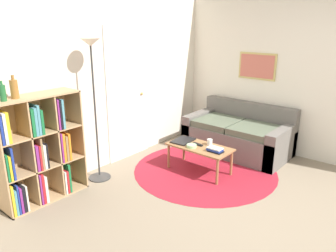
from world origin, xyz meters
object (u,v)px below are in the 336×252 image
bookshelf (37,152)px  coffee_table (200,149)px  bottle_right (14,89)px  floor_lamp (92,73)px  couch (239,135)px  bottle_middle (3,93)px  laptop (183,141)px  cup (210,142)px  bowl (192,146)px

bookshelf → coffee_table: bearing=-28.5°
coffee_table → bottle_right: 2.46m
floor_lamp → couch: floor_lamp is taller
bottle_middle → coffee_table: bearing=-24.5°
floor_lamp → laptop: bearing=-30.4°
coffee_table → cup: size_ratio=10.77×
bookshelf → coffee_table: 2.11m
bowl → bottle_middle: bottle_middle is taller
floor_lamp → bowl: floor_lamp is taller
coffee_table → laptop: laptop is taller
bowl → bottle_middle: size_ratio=0.66×
bottle_right → bookshelf: bearing=0.3°
couch → bowl: couch is taller
floor_lamp → bowl: size_ratio=13.37×
bowl → laptop: bearing=63.8°
couch → bottle_middle: (-3.19, 1.02, 1.08)m
coffee_table → bottle_right: bearing=153.4°
bottle_middle → bookshelf: bearing=5.8°
couch → bottle_right: bottle_right is taller
bookshelf → bottle_middle: 0.80m
couch → cup: (-0.93, -0.03, 0.15)m
bookshelf → bottle_right: bearing=-179.7°
floor_lamp → coffee_table: size_ratio=2.05×
bottle_middle → laptop: bearing=-17.5°
floor_lamp → cup: bearing=-40.3°
coffee_table → laptop: size_ratio=2.49×
laptop → bowl: 0.27m
bookshelf → laptop: size_ratio=3.49×
bottle_middle → bottle_right: 0.14m
couch → bottle_right: size_ratio=6.50×
coffee_table → laptop: (0.01, 0.30, 0.05)m
floor_lamp → cup: 1.84m
coffee_table → cup: (0.13, -0.08, 0.09)m
laptop → bowl: bearing=-116.2°
bookshelf → bottle_right: 0.77m
bookshelf → cup: size_ratio=15.11×
floor_lamp → bottle_middle: bearing=177.2°
bottle_right → bowl: bearing=-26.5°
couch → bottle_middle: bottle_middle is taller
cup → bottle_middle: bottle_middle is taller
floor_lamp → bottle_middle: (-1.08, 0.05, -0.08)m
floor_lamp → bottle_right: size_ratio=7.49×
coffee_table → bowl: 0.14m
floor_lamp → laptop: 1.61m
floor_lamp → couch: bearing=-24.7°
laptop → cup: 0.40m
coffee_table → bottle_middle: bearing=155.5°
couch → bowl: (-1.17, 0.11, 0.13)m
bookshelf → bowl: bearing=-28.5°
floor_lamp → cup: size_ratio=22.12×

